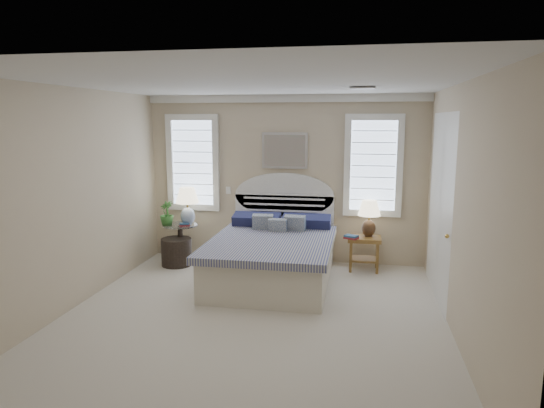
{
  "coord_description": "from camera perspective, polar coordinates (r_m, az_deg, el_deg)",
  "views": [
    {
      "loc": [
        1.21,
        -5.24,
        2.3
      ],
      "look_at": [
        0.06,
        1.0,
        1.2
      ],
      "focal_mm": 32.0,
      "sensor_mm": 36.0,
      "label": 1
    }
  ],
  "objects": [
    {
      "name": "closet_door",
      "position": [
        6.61,
        19.15,
        -0.31
      ],
      "size": [
        0.02,
        1.8,
        2.4
      ],
      "primitive_type": "cube",
      "color": "white",
      "rests_on": "floor"
    },
    {
      "name": "side_table_left",
      "position": [
        8.06,
        -10.72,
        -4.09
      ],
      "size": [
        0.56,
        0.56,
        0.63
      ],
      "color": "black",
      "rests_on": "floor"
    },
    {
      "name": "floor_pot",
      "position": [
        7.95,
        -11.17,
        -5.55
      ],
      "size": [
        0.63,
        0.63,
        0.44
      ],
      "primitive_type": "cylinder",
      "rotation": [
        0.0,
        0.0,
        0.4
      ],
      "color": "black",
      "rests_on": "floor"
    },
    {
      "name": "window_left",
      "position": [
        8.22,
        -9.26,
        4.82
      ],
      "size": [
        0.9,
        0.06,
        1.6
      ],
      "primitive_type": "cube",
      "color": "#C9DFFF",
      "rests_on": "wall_back"
    },
    {
      "name": "lamp_right",
      "position": [
        7.58,
        11.36,
        -1.18
      ],
      "size": [
        0.41,
        0.41,
        0.57
      ],
      "rotation": [
        0.0,
        0.0,
        0.19
      ],
      "color": "black",
      "rests_on": "nightstand_right"
    },
    {
      "name": "wall_back",
      "position": [
        7.89,
        1.52,
        2.9
      ],
      "size": [
        4.5,
        0.02,
        2.7
      ],
      "primitive_type": "cube",
      "color": "#C1AD90",
      "rests_on": "floor"
    },
    {
      "name": "bed",
      "position": [
        7.07,
        0.17,
        -5.9
      ],
      "size": [
        1.72,
        2.28,
        1.47
      ],
      "color": "silver",
      "rests_on": "floor"
    },
    {
      "name": "floor",
      "position": [
        5.85,
        -2.44,
        -13.36
      ],
      "size": [
        4.5,
        5.0,
        0.01
      ],
      "primitive_type": "cube",
      "color": "beige",
      "rests_on": "ground"
    },
    {
      "name": "books_left",
      "position": [
        7.9,
        -10.24,
        -2.39
      ],
      "size": [
        0.19,
        0.16,
        0.04
      ],
      "rotation": [
        0.0,
        0.0,
        0.34
      ],
      "color": "maroon",
      "rests_on": "side_table_left"
    },
    {
      "name": "books_right",
      "position": [
        7.44,
        9.3,
        -3.85
      ],
      "size": [
        0.24,
        0.21,
        0.05
      ],
      "rotation": [
        0.0,
        0.0,
        -0.42
      ],
      "color": "maroon",
      "rests_on": "nightstand_right"
    },
    {
      "name": "crown_molding",
      "position": [
        7.8,
        1.52,
        12.32
      ],
      "size": [
        4.5,
        0.08,
        0.12
      ],
      "primitive_type": "cube",
      "color": "white",
      "rests_on": "wall_back"
    },
    {
      "name": "window_right",
      "position": [
        7.75,
        11.82,
        4.44
      ],
      "size": [
        0.9,
        0.06,
        1.6
      ],
      "primitive_type": "cube",
      "color": "#C9DFFF",
      "rests_on": "wall_back"
    },
    {
      "name": "wall_right",
      "position": [
        5.42,
        21.31,
        -0.96
      ],
      "size": [
        0.02,
        5.0,
        2.7
      ],
      "primitive_type": "cube",
      "color": "#C1AD90",
      "rests_on": "floor"
    },
    {
      "name": "nightstand_right",
      "position": [
        7.63,
        10.8,
        -4.88
      ],
      "size": [
        0.5,
        0.4,
        0.53
      ],
      "color": "brown",
      "rests_on": "floor"
    },
    {
      "name": "potted_plant",
      "position": [
        7.96,
        -12.29,
        -1.08
      ],
      "size": [
        0.28,
        0.28,
        0.39
      ],
      "primitive_type": "imported",
      "rotation": [
        0.0,
        0.0,
        -0.35
      ],
      "color": "#317C32",
      "rests_on": "side_table_left"
    },
    {
      "name": "painting",
      "position": [
        7.81,
        1.49,
        6.3
      ],
      "size": [
        0.74,
        0.04,
        0.58
      ],
      "primitive_type": "cube",
      "color": "silver",
      "rests_on": "wall_back"
    },
    {
      "name": "ceiling",
      "position": [
        5.39,
        -2.66,
        14.06
      ],
      "size": [
        4.5,
        5.0,
        0.01
      ],
      "primitive_type": "cube",
      "color": "silver",
      "rests_on": "wall_back"
    },
    {
      "name": "wall_left",
      "position": [
        6.35,
        -22.76,
        0.44
      ],
      "size": [
        0.02,
        5.0,
        2.7
      ],
      "primitive_type": "cube",
      "color": "#C1AD90",
      "rests_on": "floor"
    },
    {
      "name": "lamp_left",
      "position": [
        7.93,
        -9.93,
        0.27
      ],
      "size": [
        0.38,
        0.38,
        0.61
      ],
      "rotation": [
        0.0,
        0.0,
        -0.01
      ],
      "color": "silver",
      "rests_on": "side_table_left"
    },
    {
      "name": "hvac_vent",
      "position": [
        6.05,
        10.6,
        13.26
      ],
      "size": [
        0.3,
        0.2,
        0.02
      ],
      "primitive_type": "cube",
      "color": "#B2B2B2",
      "rests_on": "ceiling"
    },
    {
      "name": "switch_plate",
      "position": [
        8.1,
        -5.16,
        1.62
      ],
      "size": [
        0.08,
        0.01,
        0.12
      ],
      "primitive_type": "cube",
      "color": "white",
      "rests_on": "wall_back"
    }
  ]
}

